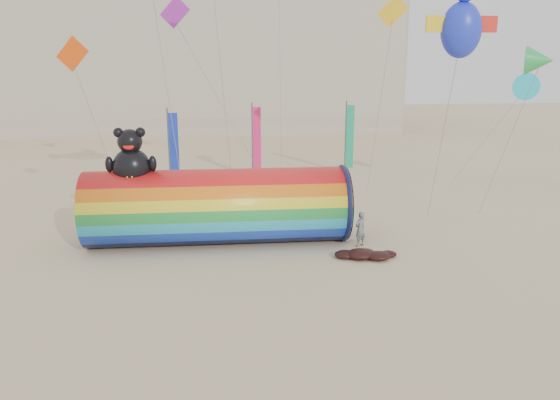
{
  "coord_description": "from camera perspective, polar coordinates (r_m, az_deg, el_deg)",
  "views": [
    {
      "loc": [
        -1.76,
        -19.99,
        7.94
      ],
      "look_at": [
        0.5,
        1.5,
        2.4
      ],
      "focal_mm": 35.0,
      "sensor_mm": 36.0,
      "label": 1
    }
  ],
  "objects": [
    {
      "name": "ground",
      "position": [
        21.58,
        -0.91,
        -7.21
      ],
      "size": [
        160.0,
        160.0,
        0.0
      ],
      "primitive_type": "plane",
      "color": "#CCB58C",
      "rests_on": "ground"
    },
    {
      "name": "fabric_bundle",
      "position": [
        22.9,
        8.87,
        -5.63
      ],
      "size": [
        2.62,
        1.35,
        0.41
      ],
      "color": "#350D09",
      "rests_on": "ground"
    },
    {
      "name": "windsock_assembly",
      "position": [
        24.28,
        -6.55,
        -0.47
      ],
      "size": [
        11.48,
        3.5,
        5.29
      ],
      "color": "red",
      "rests_on": "ground"
    },
    {
      "name": "festival_banners",
      "position": [
        36.68,
        -1.72,
        6.06
      ],
      "size": [
        12.63,
        4.76,
        5.2
      ],
      "color": "#59595E",
      "rests_on": "ground"
    },
    {
      "name": "kite_handler",
      "position": [
        24.15,
        8.38,
        -3.04
      ],
      "size": [
        0.68,
        0.62,
        1.55
      ],
      "primitive_type": "imported",
      "rotation": [
        0.0,
        0.0,
        3.72
      ],
      "color": "slate",
      "rests_on": "ground"
    },
    {
      "name": "hotel_building",
      "position": [
        66.78,
        -15.42,
        15.92
      ],
      "size": [
        60.4,
        15.4,
        20.6
      ],
      "color": "#B7AD99",
      "rests_on": "ground"
    }
  ]
}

